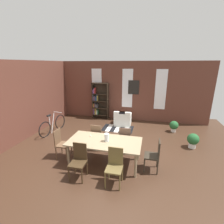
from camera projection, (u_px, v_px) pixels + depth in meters
name	position (u px, v px, depth m)	size (l,w,h in m)	color
ground_plane	(110.00, 154.00, 5.41)	(9.68, 9.68, 0.00)	#3E281B
back_wall_brick	(127.00, 91.00, 8.48)	(8.22, 0.12, 3.09)	brown
left_wall_brick	(12.00, 104.00, 5.80)	(0.12, 8.45, 3.09)	brown
window_pane_0	(97.00, 87.00, 8.75)	(0.55, 0.02, 2.01)	white
window_pane_1	(127.00, 89.00, 8.37)	(0.55, 0.02, 2.01)	white
window_pane_2	(161.00, 90.00, 7.98)	(0.55, 0.02, 2.01)	white
dining_table	(104.00, 143.00, 4.75)	(2.17, 1.05, 0.75)	#937D5E
vase_on_table	(107.00, 137.00, 4.68)	(0.14, 0.14, 0.25)	silver
tealight_candle_0	(90.00, 136.00, 5.03)	(0.04, 0.04, 0.03)	silver
dining_chair_near_right	(115.00, 165.00, 3.99)	(0.40, 0.40, 0.95)	brown
dining_chair_near_left	(79.00, 160.00, 4.21)	(0.41, 0.41, 0.95)	#3B2917
dining_chair_far_left	(97.00, 136.00, 5.61)	(0.41, 0.41, 0.95)	brown
dining_chair_head_right	(154.00, 154.00, 4.47)	(0.40, 0.40, 0.95)	#31291F
dining_chair_far_right	(125.00, 139.00, 5.39)	(0.44, 0.44, 0.95)	brown
dining_chair_head_left	(61.00, 143.00, 5.13)	(0.41, 0.41, 0.95)	brown
bookshelf_tall	(99.00, 101.00, 8.77)	(0.89, 0.28, 1.98)	#2D2319
armchair_white	(123.00, 119.00, 7.97)	(0.83, 0.83, 0.75)	white
bicycle_second	(53.00, 125.00, 7.07)	(0.44, 1.68, 0.89)	black
potted_plant_by_shelf	(193.00, 140.00, 5.76)	(0.41, 0.41, 0.55)	silver
potted_plant_corner	(174.00, 126.00, 7.13)	(0.38, 0.38, 0.51)	silver
striped_rug	(118.00, 128.00, 7.57)	(1.44, 0.92, 0.01)	black
framed_picture	(134.00, 87.00, 8.26)	(0.56, 0.03, 0.72)	black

